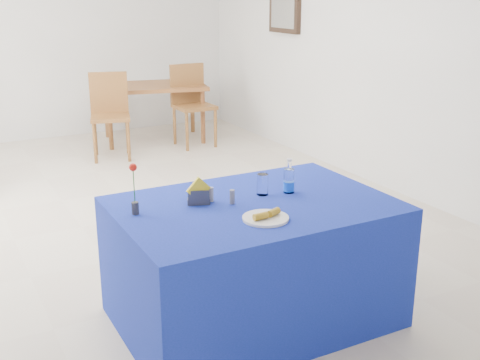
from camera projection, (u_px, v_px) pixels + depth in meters
name	position (u px, v px, depth m)	size (l,w,h in m)	color
floor	(143.00, 216.00, 5.43)	(7.00, 7.00, 0.00)	beige
room_shell	(133.00, 16.00, 4.90)	(7.00, 7.00, 7.00)	silver
picture_frame	(285.00, 11.00, 7.37)	(0.06, 0.64, 0.52)	black
picture_art	(283.00, 11.00, 7.36)	(0.02, 0.52, 0.40)	#998C66
plate	(266.00, 218.00, 3.27)	(0.26, 0.26, 0.01)	silver
drinking_glass	(263.00, 184.00, 3.65)	(0.07, 0.07, 0.13)	white
salt_shaker	(211.00, 194.00, 3.54)	(0.03, 0.03, 0.09)	slate
pepper_shaker	(232.00, 197.00, 3.50)	(0.03, 0.03, 0.09)	slate
blue_table	(253.00, 262.00, 3.64)	(1.60, 1.10, 0.76)	navy
water_bottle	(289.00, 181.00, 3.69)	(0.07, 0.07, 0.21)	white
napkin_holder	(199.00, 196.00, 3.49)	(0.15, 0.10, 0.17)	#38393E
rose_vase	(134.00, 191.00, 3.31)	(0.04, 0.04, 0.29)	#28292E
oak_table	(153.00, 90.00, 7.97)	(1.51, 1.14, 0.76)	brown
chair_bg_left	(110.00, 109.00, 7.21)	(0.56, 0.56, 1.01)	brown
chair_bg_right	(191.00, 99.00, 7.78)	(0.47, 0.47, 1.04)	brown
banana_pieces	(267.00, 214.00, 3.25)	(0.18, 0.07, 0.04)	yellow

